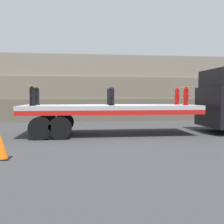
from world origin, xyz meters
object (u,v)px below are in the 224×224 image
fire_hydrant_black_near_0 (32,96)px  fire_hydrant_red_near_2 (186,96)px  traffic_cone (1,147)px  fire_hydrant_black_near_1 (112,96)px  flatbed_trailer (98,111)px  fire_hydrant_black_far_0 (37,96)px  fire_hydrant_black_far_1 (109,96)px  fire_hydrant_red_far_2 (177,96)px

fire_hydrant_black_near_0 → fire_hydrant_red_near_2: (6.85, 0.00, 0.00)m
fire_hydrant_red_near_2 → traffic_cone: size_ratio=1.21×
fire_hydrant_black_near_0 → fire_hydrant_black_near_1: same height
flatbed_trailer → fire_hydrant_black_far_0: bearing=169.2°
fire_hydrant_black_near_0 → traffic_cone: 3.97m
fire_hydrant_red_near_2 → flatbed_trailer: bearing=172.3°
fire_hydrant_black_far_1 → fire_hydrant_red_far_2: same height
fire_hydrant_black_far_1 → fire_hydrant_red_near_2: same height
traffic_cone → fire_hydrant_red_far_2: bearing=34.3°
fire_hydrant_black_far_1 → fire_hydrant_red_near_2: 3.59m
fire_hydrant_black_far_1 → traffic_cone: 6.15m
fire_hydrant_black_near_0 → fire_hydrant_black_far_0: 1.09m
fire_hydrant_red_far_2 → fire_hydrant_black_far_0: bearing=180.0°
flatbed_trailer → fire_hydrant_black_near_1: size_ratio=9.62×
fire_hydrant_black_near_0 → fire_hydrant_black_far_0: (0.00, 1.09, 0.00)m
fire_hydrant_black_near_1 → fire_hydrant_red_near_2: 3.42m
fire_hydrant_black_near_0 → fire_hydrant_black_near_1: size_ratio=1.00×
fire_hydrant_black_near_0 → fire_hydrant_black_far_1: 3.59m
fire_hydrant_black_near_1 → fire_hydrant_black_far_1: size_ratio=1.00×
fire_hydrant_black_far_0 → fire_hydrant_red_near_2: bearing=-9.0°
fire_hydrant_black_near_0 → fire_hydrant_black_near_1: (3.42, 0.00, 0.00)m
flatbed_trailer → fire_hydrant_black_far_0: fire_hydrant_black_far_0 is taller
fire_hydrant_red_near_2 → traffic_cone: fire_hydrant_red_near_2 is taller
fire_hydrant_black_far_0 → traffic_cone: 4.99m
fire_hydrant_black_far_0 → fire_hydrant_black_far_1: same height
fire_hydrant_black_far_1 → traffic_cone: size_ratio=1.21×
fire_hydrant_black_near_1 → fire_hydrant_black_far_0: bearing=162.4°
fire_hydrant_red_near_2 → fire_hydrant_black_far_0: bearing=171.0°
fire_hydrant_black_far_1 → fire_hydrant_red_near_2: size_ratio=1.00×
fire_hydrant_black_far_1 → fire_hydrant_red_far_2: (3.42, 0.00, 0.00)m
fire_hydrant_black_near_1 → traffic_cone: bearing=-134.2°
fire_hydrant_black_far_0 → traffic_cone: fire_hydrant_black_far_0 is taller
fire_hydrant_black_near_0 → fire_hydrant_black_far_0: bearing=90.0°
fire_hydrant_black_near_0 → fire_hydrant_red_near_2: 6.85m
fire_hydrant_black_far_0 → fire_hydrant_red_far_2: 6.85m
fire_hydrant_black_near_1 → fire_hydrant_red_far_2: bearing=17.6°
fire_hydrant_black_far_0 → fire_hydrant_black_near_0: bearing=-90.0°
flatbed_trailer → fire_hydrant_black_far_1: 1.05m
fire_hydrant_black_far_0 → fire_hydrant_black_near_1: same height
fire_hydrant_black_near_0 → fire_hydrant_red_far_2: 6.94m
flatbed_trailer → fire_hydrant_red_near_2: fire_hydrant_red_near_2 is taller
flatbed_trailer → fire_hydrant_black_far_0: size_ratio=9.62×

